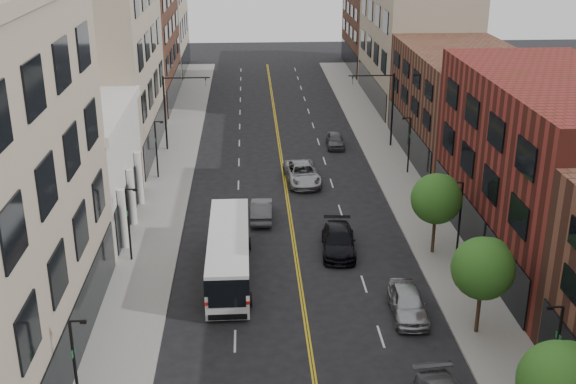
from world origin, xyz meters
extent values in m
cube|color=gray|center=(-10.00, 35.00, 0.07)|extent=(4.00, 110.00, 0.15)
cube|color=gray|center=(10.00, 35.00, 0.07)|extent=(4.00, 110.00, 0.15)
cube|color=silver|center=(-17.00, 31.00, 4.00)|extent=(10.00, 14.00, 8.00)
cube|color=tan|center=(-17.00, 48.00, 9.00)|extent=(10.00, 20.00, 18.00)
cube|color=brown|center=(-17.00, 68.00, 7.50)|extent=(10.00, 20.00, 15.00)
cube|color=tan|center=(-17.00, 86.00, 10.00)|extent=(10.00, 16.00, 20.00)
cube|color=maroon|center=(17.00, 24.00, 6.00)|extent=(10.00, 22.00, 12.00)
cube|color=brown|center=(17.00, 45.00, 5.00)|extent=(10.00, 20.00, 10.00)
cube|color=tan|center=(17.00, 66.00, 7.00)|extent=(10.00, 22.00, 14.00)
cube|color=brown|center=(17.00, 86.00, 5.50)|extent=(10.00, 18.00, 11.00)
sphere|color=#1C5217|center=(9.30, 4.00, 4.04)|extent=(3.40, 3.40, 3.40)
sphere|color=#1C5217|center=(9.80, 4.40, 4.55)|extent=(2.04, 2.04, 2.04)
cylinder|color=black|center=(9.30, 14.00, 1.40)|extent=(0.22, 0.22, 2.50)
sphere|color=#1C5217|center=(9.30, 14.00, 4.04)|extent=(3.40, 3.40, 3.40)
sphere|color=#1C5217|center=(9.80, 14.40, 4.55)|extent=(2.04, 2.04, 2.04)
cylinder|color=black|center=(9.30, 24.00, 1.40)|extent=(0.22, 0.22, 2.50)
sphere|color=#1C5217|center=(9.30, 24.00, 4.04)|extent=(3.40, 3.40, 3.40)
sphere|color=#1C5217|center=(9.80, 24.40, 4.55)|extent=(2.04, 2.04, 2.04)
cylinder|color=black|center=(-11.00, 8.00, 2.65)|extent=(0.14, 0.14, 5.00)
cylinder|color=black|center=(-10.65, 8.00, 5.15)|extent=(0.70, 0.10, 0.10)
cube|color=black|center=(-10.40, 8.00, 5.10)|extent=(0.28, 0.14, 0.14)
cube|color=#19592D|center=(-11.00, 8.00, 3.55)|extent=(0.04, 0.55, 0.35)
cylinder|color=black|center=(-11.00, 24.00, 2.65)|extent=(0.14, 0.14, 5.00)
cylinder|color=black|center=(-10.65, 24.00, 5.15)|extent=(0.70, 0.10, 0.10)
cube|color=black|center=(-10.40, 24.00, 5.10)|extent=(0.28, 0.14, 0.14)
cube|color=#19592D|center=(-11.00, 24.00, 3.55)|extent=(0.04, 0.55, 0.35)
cylinder|color=black|center=(-11.00, 40.00, 2.65)|extent=(0.14, 0.14, 5.00)
cylinder|color=black|center=(-10.65, 40.00, 5.15)|extent=(0.70, 0.10, 0.10)
cube|color=black|center=(-10.40, 40.00, 5.10)|extent=(0.28, 0.14, 0.14)
cube|color=#19592D|center=(-11.00, 40.00, 3.55)|extent=(0.04, 0.55, 0.35)
cylinder|color=black|center=(11.00, 8.00, 2.65)|extent=(0.14, 0.14, 5.00)
cylinder|color=black|center=(10.65, 8.00, 5.15)|extent=(0.70, 0.10, 0.10)
cube|color=black|center=(10.40, 8.00, 5.10)|extent=(0.28, 0.14, 0.14)
cube|color=#19592D|center=(11.00, 8.00, 3.55)|extent=(0.04, 0.55, 0.35)
cylinder|color=black|center=(11.00, 24.00, 2.65)|extent=(0.14, 0.14, 5.00)
cylinder|color=black|center=(10.65, 24.00, 5.15)|extent=(0.70, 0.10, 0.10)
cube|color=black|center=(10.40, 24.00, 5.10)|extent=(0.28, 0.14, 0.14)
cube|color=#19592D|center=(11.00, 24.00, 3.55)|extent=(0.04, 0.55, 0.35)
cylinder|color=black|center=(11.00, 40.00, 2.65)|extent=(0.14, 0.14, 5.00)
cylinder|color=black|center=(10.65, 40.00, 5.15)|extent=(0.70, 0.10, 0.10)
cube|color=black|center=(10.40, 40.00, 5.10)|extent=(0.28, 0.14, 0.14)
cube|color=#19592D|center=(11.00, 40.00, 3.55)|extent=(0.04, 0.55, 0.35)
cylinder|color=black|center=(-11.00, 48.00, 3.75)|extent=(0.18, 0.18, 7.20)
cylinder|color=black|center=(-8.80, 48.00, 7.15)|extent=(4.40, 0.12, 0.12)
imported|color=black|center=(-7.00, 48.00, 6.75)|extent=(0.15, 0.18, 0.90)
cylinder|color=black|center=(11.00, 48.00, 3.75)|extent=(0.18, 0.18, 7.20)
cylinder|color=black|center=(8.80, 48.00, 7.15)|extent=(4.40, 0.12, 0.12)
imported|color=black|center=(7.00, 48.00, 6.75)|extent=(0.15, 0.18, 0.90)
cube|color=silver|center=(-4.44, 21.60, 1.59)|extent=(2.53, 11.56, 2.79)
cube|color=black|center=(-4.44, 21.60, 2.26)|extent=(2.57, 11.60, 1.01)
cube|color=red|center=(-4.44, 21.60, 1.30)|extent=(2.57, 11.60, 0.21)
cube|color=black|center=(-4.42, 15.80, 1.83)|extent=(2.12, 0.06, 1.54)
cylinder|color=black|center=(-5.70, 17.74, 0.46)|extent=(0.27, 0.93, 0.92)
cylinder|color=black|center=(-3.16, 17.75, 0.46)|extent=(0.27, 0.93, 0.92)
cylinder|color=black|center=(-5.72, 25.44, 0.46)|extent=(0.27, 0.93, 0.92)
cylinder|color=black|center=(-3.17, 25.45, 0.46)|extent=(0.27, 0.93, 0.92)
imported|color=#A1A4A8|center=(5.91, 16.16, 0.82)|extent=(2.10, 4.88, 1.64)
imported|color=#454449|center=(-2.19, 30.60, 0.75)|extent=(1.72, 4.58, 1.49)
imported|color=black|center=(2.95, 24.71, 0.80)|extent=(2.65, 5.66, 1.60)
imported|color=#96989D|center=(1.50, 38.33, 0.83)|extent=(3.21, 6.15, 1.65)
imported|color=#48494D|center=(5.50, 48.25, 0.70)|extent=(1.79, 4.16, 1.40)
camera|label=1|loc=(-3.01, -19.67, 21.78)|focal=45.00mm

